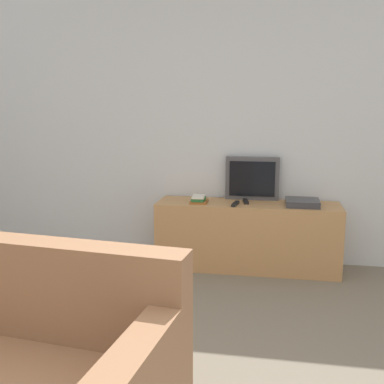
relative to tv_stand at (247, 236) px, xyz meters
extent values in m
cube|color=silver|center=(-0.25, 0.28, 0.98)|extent=(9.00, 0.06, 2.60)
cube|color=tan|center=(0.00, 0.00, 0.00)|extent=(1.69, 0.46, 0.63)
cube|color=#4C4C51|center=(0.03, 0.19, 0.52)|extent=(0.51, 0.08, 0.41)
cube|color=black|center=(0.03, 0.14, 0.52)|extent=(0.43, 0.01, 0.33)
cube|color=#995623|center=(-0.45, -0.05, 0.32)|extent=(0.17, 0.21, 0.02)
cube|color=#2D753D|center=(-0.46, -0.04, 0.35)|extent=(0.12, 0.17, 0.03)
cube|color=silver|center=(-0.46, -0.04, 0.37)|extent=(0.12, 0.19, 0.02)
cube|color=black|center=(-0.02, 0.02, 0.33)|extent=(0.07, 0.19, 0.02)
cube|color=black|center=(-0.11, -0.11, 0.33)|extent=(0.06, 0.20, 0.02)
cube|color=#333338|center=(0.49, -0.03, 0.34)|extent=(0.30, 0.30, 0.06)
camera|label=1|loc=(0.21, -4.12, 1.17)|focal=42.00mm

